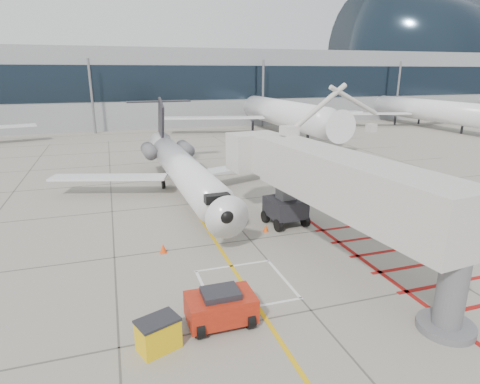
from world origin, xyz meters
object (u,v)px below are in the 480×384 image
object	(u,v)px
jet_bridge	(347,194)
pushback_tug	(221,306)
spill_bin	(158,334)
regional_jet	(188,158)

from	to	relation	value
jet_bridge	pushback_tug	distance (m)	8.96
pushback_tug	spill_bin	size ratio (longest dim) A/B	1.89
regional_jet	spill_bin	xyz separation A→B (m)	(-4.47, -16.92, -2.96)
jet_bridge	regional_jet	bearing A→B (deg)	108.53
pushback_tug	spill_bin	bearing A→B (deg)	-162.81
regional_jet	spill_bin	distance (m)	17.75
jet_bridge	spill_bin	xyz separation A→B (m)	(-10.34, -4.19, -3.23)
regional_jet	pushback_tug	world-z (taller)	regional_jet
regional_jet	jet_bridge	distance (m)	14.01
spill_bin	regional_jet	bearing A→B (deg)	54.27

